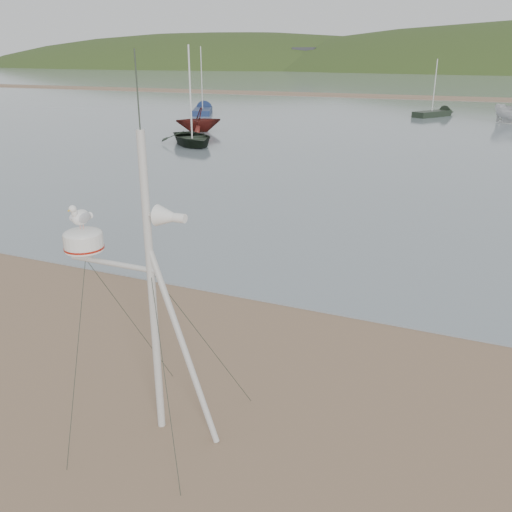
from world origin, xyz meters
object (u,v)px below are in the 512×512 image
at_px(mast_rig, 150,351).
at_px(boat_red, 198,109).
at_px(sailboat_dark_mid, 440,113).
at_px(sailboat_blue_near, 204,109).
at_px(boat_dark, 191,108).

bearing_deg(mast_rig, boat_red, 118.02).
relative_size(mast_rig, sailboat_dark_mid, 1.00).
height_order(mast_rig, boat_red, mast_rig).
bearing_deg(mast_rig, sailboat_dark_mid, 90.90).
bearing_deg(sailboat_blue_near, boat_red, -62.88).
height_order(sailboat_blue_near, sailboat_dark_mid, sailboat_blue_near).
xyz_separation_m(boat_dark, boat_red, (-2.76, 5.75, -0.60)).
bearing_deg(boat_red, mast_rig, -9.61).
distance_m(boat_red, sailboat_dark_mid, 23.74).
height_order(mast_rig, sailboat_blue_near, sailboat_blue_near).
bearing_deg(mast_rig, boat_dark, 118.59).
bearing_deg(boat_red, sailboat_blue_near, 169.49).
relative_size(boat_dark, sailboat_dark_mid, 0.83).
height_order(boat_dark, boat_red, boat_dark).
bearing_deg(sailboat_blue_near, sailboat_dark_mid, 14.55).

